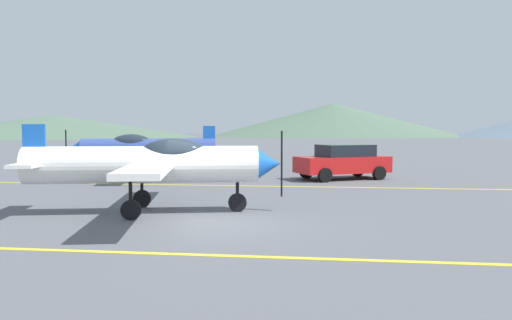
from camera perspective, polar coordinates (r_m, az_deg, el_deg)
ground_plane at (r=12.81m, az=-6.50°, el=-7.07°), size 400.00×400.00×0.00m
apron_line_near at (r=9.71m, az=-11.15°, el=-10.57°), size 80.00×0.16×0.01m
apron_line_far at (r=20.40m, az=-1.33°, el=-3.01°), size 80.00×0.16×0.01m
airplane_near at (r=14.11m, az=-11.79°, el=-0.37°), size 7.31×8.33×2.50m
airplane_mid at (r=24.67m, az=-12.88°, el=1.33°), size 7.31×8.31×2.50m
car_sedan at (r=23.41m, az=10.02°, el=-0.14°), size 4.64×3.62×1.62m
hill_left at (r=147.08m, az=-22.20°, el=3.66°), size 78.07×78.07×6.01m
hill_centerleft at (r=151.61m, az=8.89°, el=4.61°), size 74.34×74.34×9.84m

